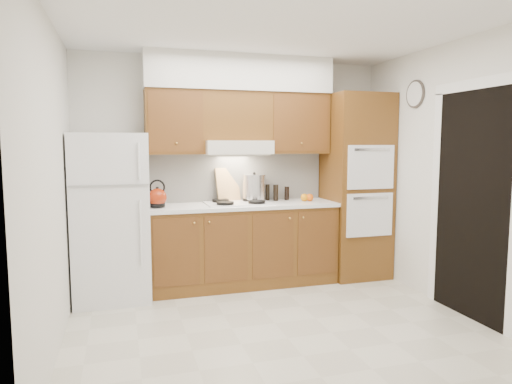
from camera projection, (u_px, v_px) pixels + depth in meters
floor at (275, 323)px, 4.12m from camera, size 3.60×3.60×0.00m
ceiling at (276, 27)px, 3.84m from camera, size 3.60×3.60×0.00m
wall_back at (234, 170)px, 5.41m from camera, size 3.60×0.02×2.60m
wall_left at (52, 185)px, 3.47m from camera, size 0.02×3.00×2.60m
wall_right at (448, 176)px, 4.49m from camera, size 0.02×3.00×2.60m
fridge at (111, 217)px, 4.72m from camera, size 0.75×0.72×1.72m
base_cabinets at (243, 246)px, 5.22m from camera, size 2.11×0.60×0.90m
countertop at (243, 205)px, 5.16m from camera, size 2.13×0.62×0.04m
backsplash at (237, 177)px, 5.41m from camera, size 2.11×0.03×0.56m
oven_cabinet at (356, 186)px, 5.53m from camera, size 0.70×0.65×2.20m
upper_cab_left at (174, 122)px, 4.99m from camera, size 0.63×0.33×0.70m
upper_cab_right at (296, 124)px, 5.40m from camera, size 0.73×0.33×0.70m
range_hood at (237, 147)px, 5.16m from camera, size 0.75×0.45×0.15m
upper_cab_over_hood at (235, 116)px, 5.18m from camera, size 0.75×0.33×0.55m
soffit at (240, 74)px, 5.13m from camera, size 2.13×0.36×0.40m
cooktop at (238, 203)px, 5.17m from camera, size 0.74×0.50×0.01m
doorway at (472, 206)px, 4.18m from camera, size 0.02×0.90×2.10m
wall_clock at (415, 94)px, 4.92m from camera, size 0.02×0.30×0.30m
kettle at (157, 198)px, 4.83m from camera, size 0.23×0.23×0.20m
cutting_board at (228, 184)px, 5.35m from camera, size 0.31×0.18×0.39m
stock_pot at (254, 187)px, 5.34m from camera, size 0.35×0.35×0.28m
condiment_a at (267, 192)px, 5.46m from camera, size 0.06×0.06×0.19m
condiment_b at (276, 193)px, 5.41m from camera, size 0.08×0.08×0.19m
condiment_c at (287, 193)px, 5.48m from camera, size 0.07×0.07×0.16m
orange_near at (310, 197)px, 5.38m from camera, size 0.11×0.11×0.09m
orange_far at (304, 197)px, 5.37m from camera, size 0.11×0.11×0.09m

